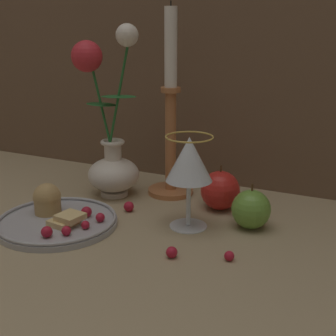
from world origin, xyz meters
The scene contains 10 objects.
ground_plane centered at (0.00, 0.00, 0.00)m, with size 2.40×2.40×0.00m, color #9E8966.
vase centered at (-0.07, 0.10, 0.11)m, with size 0.14×0.11×0.34m.
plate_with_pastries centered at (-0.08, -0.07, 0.01)m, with size 0.21×0.21×0.07m.
wine_glass centered at (0.14, 0.02, 0.12)m, with size 0.08×0.08×0.16m.
candlestick centered at (0.04, 0.16, 0.14)m, with size 0.10×0.10×0.39m.
apple_beside_vase centered at (0.24, 0.06, 0.03)m, with size 0.07×0.07×0.08m.
apple_near_glass centered at (0.16, 0.12, 0.04)m, with size 0.08×0.08×0.09m.
berry_near_plate centered at (0.24, -0.07, 0.01)m, with size 0.02×0.02×0.02m, color #AD192D.
berry_front_center centered at (0.16, -0.10, 0.01)m, with size 0.02×0.02×0.02m, color #AD192D.
berry_by_glass_stem centered at (0.01, 0.04, 0.01)m, with size 0.02×0.02×0.02m, color #AD192D.
Camera 1 is at (0.44, -0.68, 0.34)m, focal length 50.00 mm.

